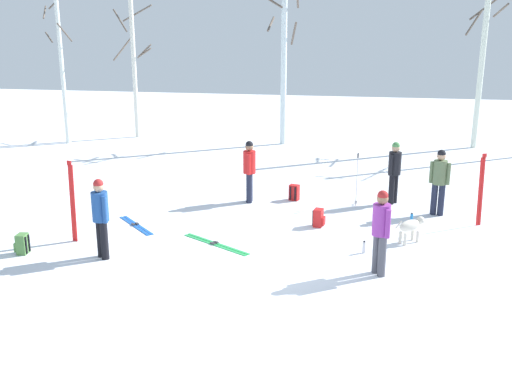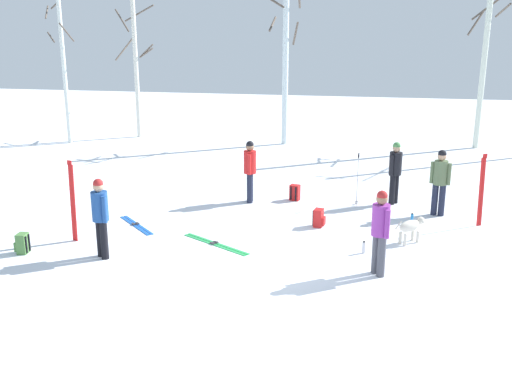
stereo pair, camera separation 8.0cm
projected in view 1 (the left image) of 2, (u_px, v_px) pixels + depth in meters
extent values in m
plane|color=white|center=(255.00, 263.00, 12.15)|extent=(60.00, 60.00, 0.00)
cylinder|color=black|center=(104.00, 241.00, 12.27)|extent=(0.16, 0.16, 0.82)
cylinder|color=black|center=(101.00, 238.00, 12.40)|extent=(0.16, 0.16, 0.82)
cylinder|color=#1E478C|center=(100.00, 206.00, 12.14)|extent=(0.34, 0.34, 0.62)
sphere|color=tan|center=(98.00, 187.00, 12.02)|extent=(0.22, 0.22, 0.22)
sphere|color=#B22626|center=(98.00, 184.00, 12.01)|extent=(0.21, 0.21, 0.21)
cylinder|color=#1E478C|center=(105.00, 210.00, 11.99)|extent=(0.10, 0.10, 0.56)
cylinder|color=#1E478C|center=(96.00, 205.00, 12.30)|extent=(0.10, 0.10, 0.56)
cylinder|color=#4C4C56|center=(382.00, 256.00, 11.43)|extent=(0.16, 0.16, 0.82)
cylinder|color=#4C4C56|center=(377.00, 253.00, 11.59)|extent=(0.16, 0.16, 0.82)
cylinder|color=purple|center=(381.00, 220.00, 11.31)|extent=(0.34, 0.34, 0.62)
sphere|color=#997051|center=(383.00, 199.00, 11.20)|extent=(0.22, 0.22, 0.22)
sphere|color=#B22626|center=(383.00, 196.00, 11.18)|extent=(0.21, 0.21, 0.21)
cylinder|color=purple|center=(388.00, 224.00, 11.13)|extent=(0.10, 0.10, 0.56)
cylinder|color=purple|center=(375.00, 218.00, 11.50)|extent=(0.10, 0.10, 0.56)
cylinder|color=black|center=(391.00, 190.00, 16.06)|extent=(0.16, 0.16, 0.82)
cylinder|color=black|center=(395.00, 188.00, 16.19)|extent=(0.16, 0.16, 0.82)
cylinder|color=black|center=(395.00, 163.00, 15.93)|extent=(0.34, 0.34, 0.62)
sphere|color=tan|center=(396.00, 148.00, 15.81)|extent=(0.22, 0.22, 0.22)
sphere|color=#4C8C4C|center=(396.00, 146.00, 15.80)|extent=(0.21, 0.21, 0.21)
cylinder|color=black|center=(391.00, 165.00, 15.78)|extent=(0.10, 0.10, 0.56)
cylinder|color=black|center=(399.00, 163.00, 16.08)|extent=(0.10, 0.10, 0.56)
cylinder|color=#1E2338|center=(434.00, 199.00, 15.19)|extent=(0.16, 0.16, 0.82)
cylinder|color=#1E2338|center=(441.00, 200.00, 15.11)|extent=(0.16, 0.16, 0.82)
cylinder|color=#566B47|center=(440.00, 172.00, 14.95)|extent=(0.34, 0.34, 0.62)
sphere|color=tan|center=(441.00, 156.00, 14.84)|extent=(0.22, 0.22, 0.22)
sphere|color=black|center=(442.00, 154.00, 14.82)|extent=(0.21, 0.21, 0.21)
cylinder|color=#566B47|center=(431.00, 172.00, 15.05)|extent=(0.10, 0.10, 0.56)
cylinder|color=#566B47|center=(448.00, 174.00, 14.86)|extent=(0.10, 0.10, 0.56)
cylinder|color=#1E2338|center=(250.00, 187.00, 16.35)|extent=(0.16, 0.16, 0.82)
cylinder|color=#1E2338|center=(249.00, 188.00, 16.17)|extent=(0.16, 0.16, 0.82)
cylinder|color=red|center=(249.00, 162.00, 16.06)|extent=(0.34, 0.34, 0.62)
sphere|color=#997051|center=(249.00, 147.00, 15.95)|extent=(0.22, 0.22, 0.22)
sphere|color=black|center=(249.00, 145.00, 15.93)|extent=(0.21, 0.21, 0.21)
cylinder|color=red|center=(250.00, 161.00, 16.27)|extent=(0.10, 0.10, 0.56)
cylinder|color=red|center=(249.00, 165.00, 15.87)|extent=(0.10, 0.10, 0.56)
ellipsoid|color=beige|center=(410.00, 226.00, 13.18)|extent=(0.59, 0.57, 0.26)
sphere|color=beige|center=(421.00, 220.00, 13.33)|extent=(0.18, 0.18, 0.18)
ellipsoid|color=beige|center=(422.00, 221.00, 13.37)|extent=(0.11, 0.11, 0.06)
cylinder|color=beige|center=(399.00, 225.00, 12.98)|extent=(0.16, 0.16, 0.17)
cylinder|color=beige|center=(412.00, 234.00, 13.42)|extent=(0.07, 0.07, 0.28)
cylinder|color=beige|center=(418.00, 236.00, 13.29)|extent=(0.07, 0.07, 0.28)
cylinder|color=beige|center=(400.00, 238.00, 13.22)|extent=(0.07, 0.07, 0.28)
cylinder|color=beige|center=(405.00, 240.00, 13.09)|extent=(0.07, 0.07, 0.28)
cube|color=red|center=(74.00, 204.00, 13.13)|extent=(0.12, 0.04, 1.79)
cube|color=red|center=(70.00, 163.00, 12.88)|extent=(0.06, 0.03, 0.10)
cube|color=red|center=(72.00, 204.00, 13.16)|extent=(0.12, 0.04, 1.79)
cube|color=red|center=(68.00, 163.00, 12.90)|extent=(0.06, 0.03, 0.10)
cube|color=red|center=(482.00, 192.00, 14.23)|extent=(0.12, 0.08, 1.71)
cube|color=red|center=(486.00, 156.00, 13.99)|extent=(0.06, 0.04, 0.10)
cube|color=red|center=(480.00, 192.00, 14.21)|extent=(0.12, 0.08, 1.71)
cube|color=red|center=(483.00, 156.00, 13.97)|extent=(0.06, 0.04, 0.10)
cube|color=blue|center=(138.00, 225.00, 14.45)|extent=(1.24, 1.22, 0.02)
cube|color=#333338|center=(137.00, 224.00, 14.48)|extent=(0.13, 0.13, 0.03)
cube|color=blue|center=(134.00, 226.00, 14.39)|extent=(1.24, 1.22, 0.02)
cube|color=#333338|center=(133.00, 224.00, 14.43)|extent=(0.13, 0.13, 0.03)
cube|color=green|center=(218.00, 244.00, 13.22)|extent=(1.70, 1.06, 0.02)
cube|color=#333338|center=(216.00, 242.00, 13.25)|extent=(0.14, 0.12, 0.03)
cube|color=green|center=(214.00, 245.00, 13.15)|extent=(1.70, 1.06, 0.02)
cube|color=#333338|center=(213.00, 243.00, 13.17)|extent=(0.14, 0.12, 0.03)
cylinder|color=#B2B2BC|center=(357.00, 181.00, 16.00)|extent=(0.02, 0.10, 1.32)
cylinder|color=black|center=(358.00, 155.00, 15.81)|extent=(0.04, 0.04, 0.10)
cylinder|color=black|center=(356.00, 201.00, 16.16)|extent=(0.07, 0.07, 0.01)
cylinder|color=#B2B2BC|center=(357.00, 182.00, 15.87)|extent=(0.02, 0.10, 1.32)
cylinder|color=black|center=(358.00, 156.00, 15.67)|extent=(0.04, 0.04, 0.10)
cylinder|color=black|center=(356.00, 203.00, 16.03)|extent=(0.07, 0.07, 0.01)
cube|color=#4C7F3F|center=(23.00, 244.00, 12.61)|extent=(0.23, 0.28, 0.44)
cube|color=#4C7F3F|center=(17.00, 247.00, 12.64)|extent=(0.08, 0.20, 0.20)
cube|color=black|center=(29.00, 243.00, 12.67)|extent=(0.03, 0.04, 0.37)
cube|color=black|center=(26.00, 245.00, 12.53)|extent=(0.03, 0.04, 0.37)
cube|color=red|center=(318.00, 218.00, 14.32)|extent=(0.24, 0.29, 0.44)
cube|color=red|center=(323.00, 221.00, 14.30)|extent=(0.09, 0.20, 0.20)
cube|color=black|center=(313.00, 218.00, 14.29)|extent=(0.03, 0.04, 0.37)
cube|color=black|center=(314.00, 216.00, 14.42)|extent=(0.03, 0.04, 0.37)
cube|color=red|center=(294.00, 192.00, 16.48)|extent=(0.30, 0.26, 0.44)
cube|color=red|center=(296.00, 194.00, 16.61)|extent=(0.20, 0.11, 0.20)
cube|color=black|center=(295.00, 194.00, 16.35)|extent=(0.04, 0.03, 0.37)
cube|color=black|center=(290.00, 193.00, 16.41)|extent=(0.04, 0.03, 0.37)
cylinder|color=#1E72BF|center=(412.00, 219.00, 14.55)|extent=(0.07, 0.07, 0.25)
cylinder|color=black|center=(412.00, 213.00, 14.51)|extent=(0.04, 0.04, 0.02)
cylinder|color=silver|center=(364.00, 247.00, 12.67)|extent=(0.07, 0.07, 0.25)
cylinder|color=black|center=(364.00, 241.00, 12.63)|extent=(0.05, 0.05, 0.02)
cylinder|color=silver|center=(62.00, 64.00, 23.63)|extent=(0.17, 0.17, 6.42)
cylinder|color=brown|center=(65.00, 32.00, 23.13)|extent=(0.29, 0.68, 0.73)
cylinder|color=brown|center=(45.00, 12.00, 22.99)|extent=(0.42, 0.91, 0.53)
cylinder|color=brown|center=(49.00, 37.00, 23.13)|extent=(0.63, 0.63, 0.41)
cylinder|color=silver|center=(134.00, 69.00, 25.07)|extent=(0.19, 0.19, 5.87)
cylinder|color=brown|center=(123.00, 48.00, 25.15)|extent=(0.54, 1.14, 1.03)
cylinder|color=brown|center=(145.00, 51.00, 25.20)|extent=(0.90, 0.77, 0.59)
cylinder|color=brown|center=(144.00, 53.00, 25.23)|extent=(0.90, 0.71, 0.47)
cylinder|color=brown|center=(120.00, 20.00, 24.21)|extent=(0.89, 0.74, 0.93)
cylinder|color=brown|center=(137.00, 13.00, 25.07)|extent=(1.35, 0.08, 0.71)
cylinder|color=silver|center=(284.00, 66.00, 23.49)|extent=(0.24, 0.24, 6.32)
cylinder|color=brown|center=(271.00, 24.00, 23.18)|extent=(0.14, 1.11, 0.59)
cylinder|color=brown|center=(274.00, 2.00, 22.56)|extent=(0.79, 0.78, 0.45)
cylinder|color=brown|center=(294.00, 34.00, 23.21)|extent=(0.36, 0.82, 0.89)
cylinder|color=silver|center=(482.00, 56.00, 22.64)|extent=(0.22, 0.22, 7.15)
cylinder|color=brown|center=(474.00, 23.00, 22.66)|extent=(0.71, 0.85, 0.97)
cylinder|color=brown|center=(501.00, 10.00, 22.22)|extent=(0.37, 1.08, 0.51)
cylinder|color=brown|center=(486.00, 7.00, 22.66)|extent=(1.17, 0.17, 0.98)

